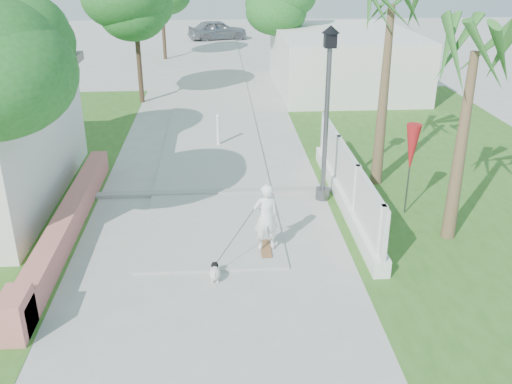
{
  "coord_description": "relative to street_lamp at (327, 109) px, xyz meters",
  "views": [
    {
      "loc": [
        0.22,
        -8.07,
        6.16
      ],
      "look_at": [
        1.01,
        3.54,
        1.1
      ],
      "focal_mm": 40.0,
      "sensor_mm": 36.0,
      "label": 1
    }
  ],
  "objects": [
    {
      "name": "building_right",
      "position": [
        3.1,
        12.5,
        -1.13
      ],
      "size": [
        6.0,
        8.0,
        2.6
      ],
      "primitive_type": "cube",
      "color": "silver",
      "rests_on": "ground"
    },
    {
      "name": "ground",
      "position": [
        -2.9,
        -5.5,
        -2.43
      ],
      "size": [
        90.0,
        90.0,
        0.0
      ],
      "primitive_type": "plane",
      "color": "#B7B7B2",
      "rests_on": "ground"
    },
    {
      "name": "palm_near",
      "position": [
        2.5,
        -2.3,
        1.53
      ],
      "size": [
        1.8,
        1.8,
        4.7
      ],
      "color": "brown",
      "rests_on": "ground"
    },
    {
      "name": "parked_car",
      "position": [
        -2.58,
        27.52,
        -1.73
      ],
      "size": [
        4.36,
        2.73,
        1.38
      ],
      "primitive_type": "imported",
      "rotation": [
        0.0,
        0.0,
        1.86
      ],
      "color": "#AFB2B7",
      "rests_on": "ground"
    },
    {
      "name": "palm_far",
      "position": [
        1.7,
        1.0,
        2.06
      ],
      "size": [
        1.8,
        1.8,
        5.3
      ],
      "color": "brown",
      "rests_on": "ground"
    },
    {
      "name": "bollard",
      "position": [
        -2.7,
        4.5,
        -1.84
      ],
      "size": [
        0.14,
        0.14,
        1.09
      ],
      "color": "white",
      "rests_on": "ground"
    },
    {
      "name": "lattice_fence",
      "position": [
        0.5,
        -0.5,
        -1.88
      ],
      "size": [
        0.35,
        7.0,
        1.5
      ],
      "color": "white",
      "rests_on": "ground"
    },
    {
      "name": "skateboarder",
      "position": [
        -2.19,
        -3.02,
        -1.72
      ],
      "size": [
        1.41,
        1.33,
        1.59
      ],
      "rotation": [
        0.0,
        0.0,
        3.34
      ],
      "color": "#98603D",
      "rests_on": "ground"
    },
    {
      "name": "pink_wall",
      "position": [
        -6.2,
        -1.95,
        -2.11
      ],
      "size": [
        0.45,
        8.2,
        0.8
      ],
      "color": "#C06262",
      "rests_on": "ground"
    },
    {
      "name": "path_strip",
      "position": [
        -2.9,
        14.5,
        -2.4
      ],
      "size": [
        3.2,
        36.0,
        0.06
      ],
      "primitive_type": "cube",
      "color": "#B7B7B2",
      "rests_on": "ground"
    },
    {
      "name": "street_lamp",
      "position": [
        0.0,
        0.0,
        0.0
      ],
      "size": [
        0.44,
        0.44,
        4.44
      ],
      "color": "#59595E",
      "rests_on": "ground"
    },
    {
      "name": "tree_left_mid",
      "position": [
        -8.38,
        2.98,
        1.07
      ],
      "size": [
        3.2,
        3.2,
        4.85
      ],
      "color": "#4C3826",
      "rests_on": "ground"
    },
    {
      "name": "tree_path_left",
      "position": [
        -5.88,
        10.48,
        1.39
      ],
      "size": [
        3.4,
        3.4,
        5.23
      ],
      "color": "#4C3826",
      "rests_on": "ground"
    },
    {
      "name": "dog",
      "position": [
        -2.83,
        -3.79,
        -2.24
      ],
      "size": [
        0.22,
        0.51,
        0.35
      ],
      "rotation": [
        0.0,
        0.0,
        -0.0
      ],
      "color": "silver",
      "rests_on": "ground"
    },
    {
      "name": "tree_path_right",
      "position": [
        0.32,
        14.48,
        1.07
      ],
      "size": [
        3.0,
        3.0,
        4.79
      ],
      "color": "#4C3826",
      "rests_on": "ground"
    },
    {
      "name": "grass_right",
      "position": [
        4.1,
        2.5,
        -2.42
      ],
      "size": [
        8.0,
        20.0,
        0.01
      ],
      "primitive_type": "cube",
      "color": "#34601E",
      "rests_on": "ground"
    },
    {
      "name": "curb",
      "position": [
        -2.9,
        0.5,
        -2.38
      ],
      "size": [
        6.5,
        0.25,
        0.1
      ],
      "primitive_type": "cube",
      "color": "#999993",
      "rests_on": "ground"
    },
    {
      "name": "patio_umbrella",
      "position": [
        1.9,
        -1.0,
        -0.74
      ],
      "size": [
        0.36,
        0.36,
        2.3
      ],
      "color": "#59595E",
      "rests_on": "ground"
    }
  ]
}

